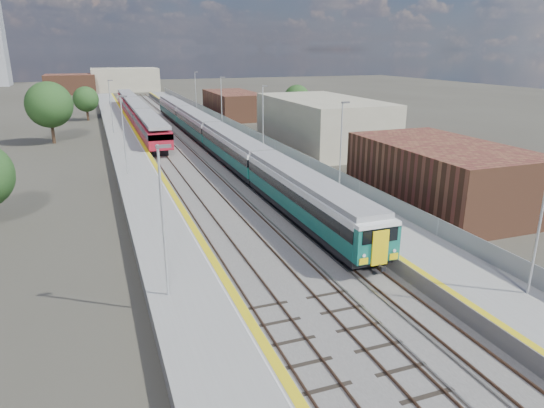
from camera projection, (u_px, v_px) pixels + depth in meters
ground at (197, 147)px, 65.12m from camera, size 320.00×320.00×0.00m
ballast_bed at (177, 145)px, 66.61m from camera, size 10.50×155.00×0.06m
tracks at (180, 142)px, 68.28m from camera, size 8.96×160.00×0.17m
platform_right at (230, 138)px, 68.93m from camera, size 4.70×155.00×8.52m
platform_left at (126, 145)px, 64.22m from camera, size 4.30×155.00×8.52m
buildings at (66, 57)px, 135.12m from camera, size 72.00×185.50×40.00m
green_train at (213, 134)px, 62.21m from camera, size 2.83×78.75×3.11m
red_train at (137, 112)px, 84.23m from camera, size 2.99×60.55×3.77m
tree_b at (49, 105)px, 66.34m from camera, size 6.26×6.26×8.48m
tree_c at (86, 99)px, 88.71m from camera, size 4.56×4.56×6.18m
tree_d at (297, 98)px, 89.10m from camera, size 4.77×4.77×6.47m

